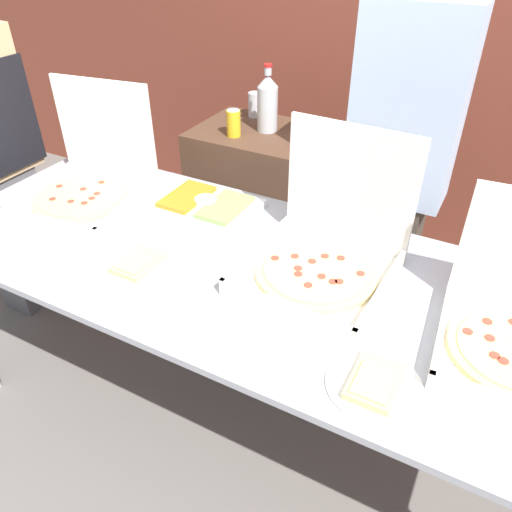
{
  "coord_description": "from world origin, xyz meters",
  "views": [
    {
      "loc": [
        0.64,
        -1.21,
        1.87
      ],
      "look_at": [
        0.0,
        0.0,
        0.9
      ],
      "focal_mm": 35.0,
      "sensor_mm": 36.0,
      "label": 1
    }
  ],
  "objects": [
    {
      "name": "ground_plane",
      "position": [
        0.0,
        0.0,
        0.0
      ],
      "size": [
        16.0,
        16.0,
        0.0
      ],
      "primitive_type": "plane",
      "color": "slate"
    },
    {
      "name": "brick_wall_behind",
      "position": [
        0.0,
        1.7,
        1.4
      ],
      "size": [
        10.0,
        0.06,
        2.8
      ],
      "color": "brown",
      "rests_on": "ground_plane"
    },
    {
      "name": "buffet_table",
      "position": [
        0.0,
        0.0,
        0.77
      ],
      "size": [
        2.48,
        0.94,
        0.85
      ],
      "color": "#A8AAB2",
      "rests_on": "ground_plane"
    },
    {
      "name": "pizza_box_far_right",
      "position": [
        0.21,
        0.1,
        0.93
      ],
      "size": [
        0.48,
        0.49,
        0.45
      ],
      "rotation": [
        0.0,
        0.0,
        -0.05
      ],
      "color": "silver",
      "rests_on": "buffet_table"
    },
    {
      "name": "pizza_box_near_left",
      "position": [
        -0.85,
        0.11,
        0.93
      ],
      "size": [
        0.51,
        0.53,
        0.45
      ],
      "rotation": [
        0.0,
        0.0,
        0.14
      ],
      "color": "silver",
      "rests_on": "buffet_table"
    },
    {
      "name": "paper_plate_front_center",
      "position": [
        -0.36,
        -0.18,
        0.86
      ],
      "size": [
        0.23,
        0.23,
        0.03
      ],
      "color": "white",
      "rests_on": "buffet_table"
    },
    {
      "name": "paper_plate_front_left",
      "position": [
        0.51,
        -0.31,
        0.86
      ],
      "size": [
        0.25,
        0.25,
        0.03
      ],
      "color": "white",
      "rests_on": "buffet_table"
    },
    {
      "name": "veggie_tray",
      "position": [
        -0.36,
        0.25,
        0.87
      ],
      "size": [
        0.41,
        0.3,
        0.05
      ],
      "color": "white",
      "rests_on": "buffet_table"
    },
    {
      "name": "sideboard_podium",
      "position": [
        -0.4,
        0.86,
        0.48
      ],
      "size": [
        0.71,
        0.48,
        0.97
      ],
      "color": "#4C3323",
      "rests_on": "ground_plane"
    },
    {
      "name": "soda_bottle",
      "position": [
        -0.41,
        0.88,
        1.1
      ],
      "size": [
        0.1,
        0.1,
        0.31
      ],
      "color": "#B7BCC1",
      "rests_on": "sideboard_podium"
    },
    {
      "name": "soda_can_silver",
      "position": [
        -0.55,
        1.02,
        1.03
      ],
      "size": [
        0.07,
        0.07,
        0.12
      ],
      "color": "silver",
      "rests_on": "sideboard_podium"
    },
    {
      "name": "soda_can_colored",
      "position": [
        -0.52,
        0.74,
        1.03
      ],
      "size": [
        0.07,
        0.07,
        0.12
      ],
      "color": "gold",
      "rests_on": "sideboard_podium"
    },
    {
      "name": "person_guest_cap",
      "position": [
        0.27,
        0.7,
        0.96
      ],
      "size": [
        0.4,
        0.22,
        1.82
      ],
      "rotation": [
        0.0,
        0.0,
        3.14
      ],
      "color": "#473D33",
      "rests_on": "ground_plane"
    }
  ]
}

